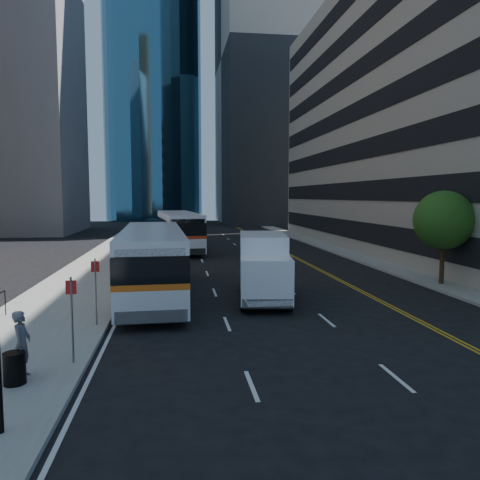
# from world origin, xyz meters

# --- Properties ---
(ground) EXTENTS (160.00, 160.00, 0.00)m
(ground) POSITION_xyz_m (0.00, 0.00, 0.00)
(ground) COLOR black
(ground) RESTS_ON ground
(sidewalk_west) EXTENTS (5.00, 90.00, 0.15)m
(sidewalk_west) POSITION_xyz_m (-10.50, 25.00, 0.07)
(sidewalk_west) COLOR gray
(sidewalk_west) RESTS_ON ground
(sidewalk_east) EXTENTS (2.00, 90.00, 0.15)m
(sidewalk_east) POSITION_xyz_m (9.00, 25.00, 0.07)
(sidewalk_east) COLOR gray
(sidewalk_east) RESTS_ON ground
(office_tower_north) EXTENTS (30.00, 28.00, 60.00)m
(office_tower_north) POSITION_xyz_m (18.00, 72.00, 30.00)
(office_tower_north) COLOR gray
(office_tower_north) RESTS_ON ground
(glass_tower) EXTENTS (20.00, 20.00, 80.00)m
(glass_tower) POSITION_xyz_m (-10.00, 85.00, 40.00)
(glass_tower) COLOR #2D5C79
(glass_tower) RESTS_ON ground
(midrise_west) EXTENTS (18.00, 18.00, 35.00)m
(midrise_west) POSITION_xyz_m (-28.00, 52.00, 17.50)
(midrise_west) COLOR gray
(midrise_west) RESTS_ON ground
(street_tree) EXTENTS (3.20, 3.20, 5.10)m
(street_tree) POSITION_xyz_m (9.00, 8.00, 3.64)
(street_tree) COLOR #332114
(street_tree) RESTS_ON sidewalk_east
(bus_front) EXTENTS (3.35, 13.04, 3.34)m
(bus_front) POSITION_xyz_m (-6.60, 7.57, 1.82)
(bus_front) COLOR silver
(bus_front) RESTS_ON ground
(bus_rear) EXTENTS (4.32, 13.64, 3.46)m
(bus_rear) POSITION_xyz_m (-5.22, 27.43, 1.89)
(bus_rear) COLOR white
(bus_rear) RESTS_ON ground
(box_truck) EXTENTS (3.03, 6.66, 3.08)m
(box_truck) POSITION_xyz_m (-1.29, 6.23, 1.62)
(box_truck) COLOR white
(box_truck) RESTS_ON ground
(trash_can) EXTENTS (0.64, 0.64, 0.83)m
(trash_can) POSITION_xyz_m (-9.54, -3.43, 0.56)
(trash_can) COLOR black
(trash_can) RESTS_ON sidewalk_west
(pedestrian) EXTENTS (0.44, 0.66, 1.80)m
(pedestrian) POSITION_xyz_m (-9.48, -2.98, 1.05)
(pedestrian) COLOR #54555B
(pedestrian) RESTS_ON sidewalk_west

